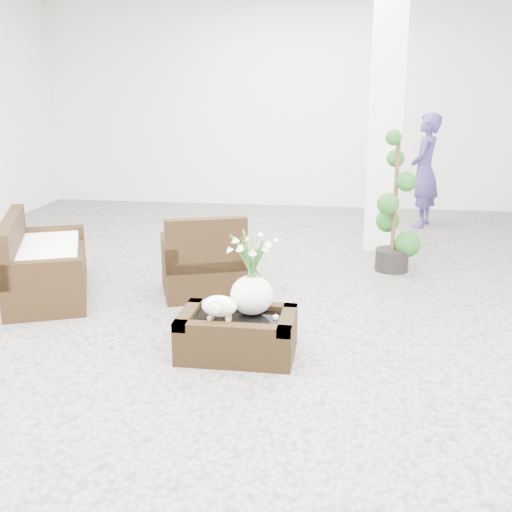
# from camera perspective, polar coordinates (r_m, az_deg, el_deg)

# --- Properties ---
(ground) EXTENTS (11.00, 11.00, 0.00)m
(ground) POSITION_cam_1_polar(r_m,az_deg,el_deg) (5.81, 0.14, -5.64)
(ground) COLOR gray
(ground) RESTS_ON ground
(column) EXTENTS (0.40, 0.40, 3.50)m
(column) POSITION_cam_1_polar(r_m,az_deg,el_deg) (8.18, 11.65, 12.75)
(column) COLOR white
(column) RESTS_ON ground
(coffee_table) EXTENTS (0.90, 0.60, 0.31)m
(coffee_table) POSITION_cam_1_polar(r_m,az_deg,el_deg) (5.02, -1.69, -7.24)
(coffee_table) COLOR black
(coffee_table) RESTS_ON ground
(sheep_figurine) EXTENTS (0.28, 0.23, 0.21)m
(sheep_figurine) POSITION_cam_1_polar(r_m,az_deg,el_deg) (4.85, -3.32, -4.75)
(sheep_figurine) COLOR white
(sheep_figurine) RESTS_ON coffee_table
(planter_narcissus) EXTENTS (0.44, 0.44, 0.80)m
(planter_narcissus) POSITION_cam_1_polar(r_m,az_deg,el_deg) (4.91, -0.39, -0.86)
(planter_narcissus) COLOR white
(planter_narcissus) RESTS_ON coffee_table
(tealight) EXTENTS (0.04, 0.04, 0.03)m
(tealight) POSITION_cam_1_polar(r_m,az_deg,el_deg) (4.93, 1.79, -5.51)
(tealight) COLOR white
(tealight) RESTS_ON coffee_table
(armchair) EXTENTS (1.00, 0.99, 0.84)m
(armchair) POSITION_cam_1_polar(r_m,az_deg,el_deg) (6.41, -4.85, 0.29)
(armchair) COLOR black
(armchair) RESTS_ON ground
(loveseat) EXTENTS (1.27, 1.69, 0.81)m
(loveseat) POSITION_cam_1_polar(r_m,az_deg,el_deg) (6.66, -18.41, -0.02)
(loveseat) COLOR black
(loveseat) RESTS_ON ground
(topiary) EXTENTS (0.42, 0.42, 1.56)m
(topiary) POSITION_cam_1_polar(r_m,az_deg,el_deg) (7.25, 12.44, 4.67)
(topiary) COLOR #1A4716
(topiary) RESTS_ON ground
(shopper) EXTENTS (0.56, 0.70, 1.66)m
(shopper) POSITION_cam_1_polar(r_m,az_deg,el_deg) (9.67, 14.98, 7.45)
(shopper) COLOR #41326F
(shopper) RESTS_ON ground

